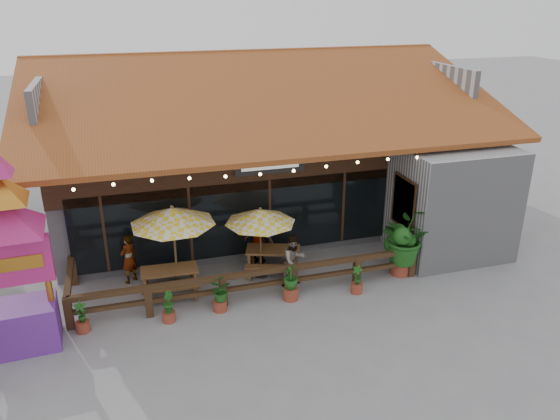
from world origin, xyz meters
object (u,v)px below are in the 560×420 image
object	(u,v)px
picnic_table_right	(273,256)
thai_sign_tower	(4,223)
picnic_table_left	(170,277)
umbrella_left	(173,216)
umbrella_right	(260,216)
tropical_plant	(403,238)

from	to	relation	value
picnic_table_right	thai_sign_tower	distance (m)	7.57
picnic_table_left	picnic_table_right	xyz separation A→B (m)	(3.18, 0.37, 0.01)
umbrella_left	umbrella_right	bearing A→B (deg)	-0.65
thai_sign_tower	tropical_plant	world-z (taller)	thai_sign_tower
umbrella_left	picnic_table_left	size ratio (longest dim) A/B	1.89
umbrella_left	tropical_plant	bearing A→B (deg)	-9.79
umbrella_left	picnic_table_right	world-z (taller)	umbrella_left
umbrella_right	thai_sign_tower	distance (m)	6.74
picnic_table_left	umbrella_right	bearing A→B (deg)	4.86
umbrella_right	tropical_plant	size ratio (longest dim) A/B	1.06
umbrella_right	picnic_table_right	distance (m)	1.50
umbrella_left	picnic_table_right	distance (m)	3.42
umbrella_left	umbrella_right	xyz separation A→B (m)	(2.52, -0.03, -0.29)
umbrella_left	picnic_table_left	distance (m)	1.77
picnic_table_right	thai_sign_tower	bearing A→B (deg)	-164.23
umbrella_right	picnic_table_right	world-z (taller)	umbrella_right
umbrella_right	tropical_plant	world-z (taller)	umbrella_right
umbrella_left	thai_sign_tower	bearing A→B (deg)	-154.80
umbrella_right	tropical_plant	bearing A→B (deg)	-15.17
umbrella_left	picnic_table_left	xyz separation A→B (m)	(-0.23, -0.26, -1.74)
picnic_table_left	thai_sign_tower	distance (m)	4.80
picnic_table_left	tropical_plant	bearing A→B (deg)	-7.33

